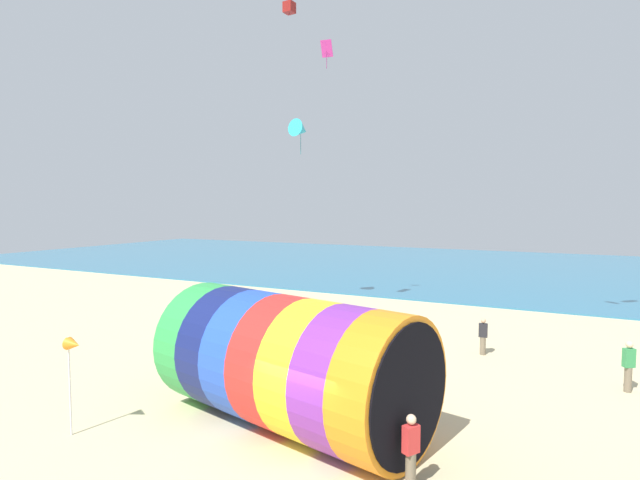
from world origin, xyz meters
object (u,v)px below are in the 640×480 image
(giant_inflatable_tube, at_px, (289,362))
(kite_cyan_delta, at_px, (301,130))
(kite_handler, at_px, (411,451))
(kite_magenta_diamond, at_px, (327,49))
(bystander_near_water, at_px, (483,336))
(beach_flag, at_px, (73,349))
(bystander_mid_beach, at_px, (629,366))

(giant_inflatable_tube, relative_size, kite_cyan_delta, 4.02)
(kite_handler, xyz_separation_m, kite_magenta_diamond, (-9.99, 16.11, 14.53))
(kite_handler, distance_m, bystander_near_water, 11.22)
(kite_magenta_diamond, bearing_deg, kite_handler, -58.19)
(beach_flag, bearing_deg, kite_cyan_delta, 99.65)
(giant_inflatable_tube, distance_m, beach_flag, 5.89)
(giant_inflatable_tube, distance_m, kite_magenta_diamond, 20.76)
(kite_handler, relative_size, bystander_near_water, 1.10)
(kite_cyan_delta, xyz_separation_m, bystander_near_water, (11.89, -5.50, -10.22))
(kite_magenta_diamond, bearing_deg, bystander_mid_beach, -25.41)
(giant_inflatable_tube, relative_size, bystander_near_water, 5.46)
(bystander_mid_beach, bearing_deg, giant_inflatable_tube, -140.04)
(giant_inflatable_tube, height_order, bystander_near_water, giant_inflatable_tube)
(bystander_near_water, xyz_separation_m, bystander_mid_beach, (5.09, -2.19, 0.12))
(kite_magenta_diamond, distance_m, kite_cyan_delta, 4.91)
(kite_handler, xyz_separation_m, kite_cyan_delta, (-12.07, 16.72, 10.13))
(giant_inflatable_tube, relative_size, beach_flag, 3.10)
(kite_magenta_diamond, bearing_deg, beach_flag, -86.64)
(giant_inflatable_tube, xyz_separation_m, kite_cyan_delta, (-8.04, 15.19, 9.13))
(bystander_near_water, height_order, bystander_mid_beach, bystander_mid_beach)
(bystander_mid_beach, xyz_separation_m, beach_flag, (-13.86, -10.69, 1.55))
(kite_magenta_diamond, distance_m, beach_flag, 22.02)
(giant_inflatable_tube, height_order, beach_flag, giant_inflatable_tube)
(kite_handler, xyz_separation_m, beach_flag, (-8.95, -1.67, 1.57))
(kite_handler, xyz_separation_m, bystander_mid_beach, (4.91, 9.03, 0.03))
(kite_cyan_delta, relative_size, bystander_near_water, 1.36)
(bystander_near_water, distance_m, bystander_mid_beach, 5.54)
(giant_inflatable_tube, height_order, kite_cyan_delta, kite_cyan_delta)
(kite_cyan_delta, bearing_deg, kite_handler, -54.16)
(bystander_mid_beach, bearing_deg, kite_cyan_delta, 155.64)
(kite_handler, height_order, kite_magenta_diamond, kite_magenta_diamond)
(kite_magenta_diamond, xyz_separation_m, beach_flag, (1.04, -17.77, -12.96))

